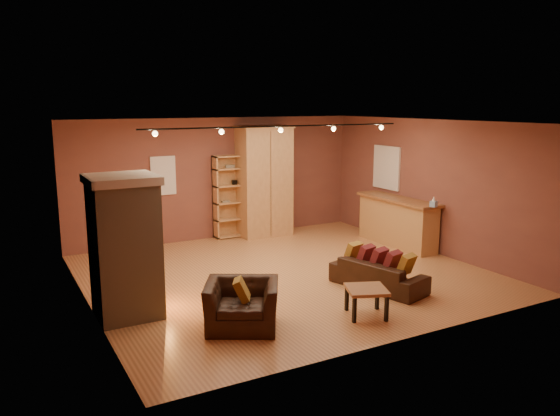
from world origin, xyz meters
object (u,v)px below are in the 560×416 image
bar_counter (397,221)px  armoire (264,181)px  loveseat (378,269)px  fireplace (125,247)px  armchair (242,297)px  bookcase (230,196)px  coffee_table (367,292)px

bar_counter → armoire: bearing=133.5°
loveseat → fireplace: bearing=62.7°
loveseat → armchair: bearing=82.4°
fireplace → bookcase: size_ratio=1.09×
armoire → loveseat: size_ratio=1.50×
bookcase → armoire: (0.80, -0.23, 0.32)m
fireplace → armchair: (1.31, -1.23, -0.61)m
bookcase → coffee_table: bookcase is taller
bar_counter → coffee_table: (-3.13, -2.99, -0.17)m
bookcase → armchair: size_ratio=1.61×
bookcase → loveseat: (0.76, -4.59, -0.64)m
armoire → bookcase: bearing=164.1°
bar_counter → loveseat: 3.04m
fireplace → loveseat: (4.05, -0.84, -0.71)m
bar_counter → loveseat: bar_counter is taller
bookcase → armchair: 5.38m
fireplace → armoire: size_ratio=0.81×
bookcase → loveseat: 4.70m
armchair → armoire: bearing=88.6°
fireplace → bar_counter: (6.24, 1.25, -0.52)m
bar_counter → loveseat: (-2.19, -2.09, -0.19)m
fireplace → armchair: size_ratio=1.75×
armoire → coffee_table: size_ratio=3.49×
armoire → bar_counter: armoire is taller
coffee_table → bookcase: bearing=88.1°
armchair → coffee_table: bearing=13.0°
bookcase → armoire: 0.89m
bar_counter → armchair: 5.52m
bar_counter → coffee_table: size_ratio=2.97×
armoire → armchair: 5.57m
bookcase → bar_counter: size_ratio=0.87×
armoire → armchair: size_ratio=2.16×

